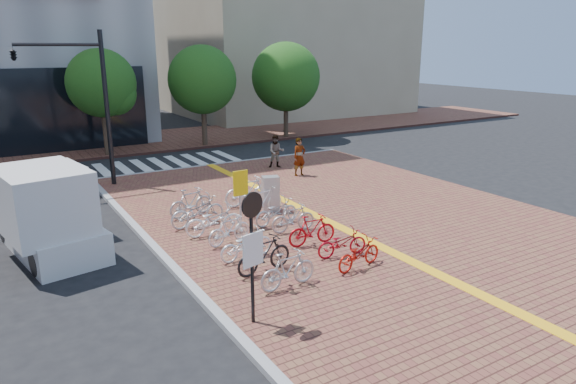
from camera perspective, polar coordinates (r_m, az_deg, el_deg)
ground at (r=16.36m, az=1.30°, el=-6.20°), size 120.00×120.00×0.00m
sidewalk at (r=14.90m, az=22.08°, el=-9.40°), size 14.00×34.00×0.15m
tactile_strip at (r=14.13m, az=19.62°, el=-10.18°), size 0.40×34.00×0.01m
kerb_west at (r=10.70m, az=-2.61°, el=-18.64°), size 0.25×34.00×0.15m
kerb_north at (r=27.85m, az=-6.78°, el=3.14°), size 14.00×0.25×0.15m
far_sidewalk at (r=35.28m, az=-17.41°, el=5.20°), size 70.00×8.00×0.15m
building_beige at (r=51.95m, az=-0.95°, el=18.96°), size 20.00×18.00×18.00m
crosswalk at (r=28.81m, az=-12.97°, el=3.12°), size 7.50×4.00×0.01m
street_trees at (r=33.06m, az=-7.75°, el=12.14°), size 16.20×4.60×6.35m
bike_0 at (r=13.24m, az=0.00°, el=-8.64°), size 1.68×0.56×0.99m
bike_1 at (r=14.10m, az=-2.67°, el=-6.95°), size 1.80×0.71×1.05m
bike_2 at (r=15.04m, az=-4.67°, el=-5.83°), size 1.73×0.69×0.89m
bike_3 at (r=16.18m, az=-6.55°, el=-4.17°), size 1.64×0.76×0.95m
bike_4 at (r=17.00m, az=-8.23°, el=-3.13°), size 1.98×0.82×1.02m
bike_5 at (r=17.96m, az=-10.03°, el=-2.11°), size 2.08×0.93×1.06m
bike_6 at (r=19.01m, az=-10.77°, el=-1.14°), size 1.82×0.85×1.06m
bike_7 at (r=14.52m, az=7.87°, el=-6.79°), size 1.72×0.86×0.87m
bike_8 at (r=15.27m, az=6.02°, el=-5.64°), size 1.65×0.77×0.84m
bike_9 at (r=16.02m, az=2.69°, el=-4.25°), size 1.67×0.60×0.98m
bike_10 at (r=17.14m, az=0.58°, el=-2.91°), size 1.62×0.58×0.96m
bike_11 at (r=17.87m, az=-1.32°, el=-2.18°), size 1.82×0.82×0.92m
bike_12 at (r=18.88m, az=-2.77°, el=-0.96°), size 1.85×0.84×1.07m
bike_13 at (r=19.98m, az=-4.43°, el=0.10°), size 1.98×0.64×1.17m
pedestrian_a at (r=24.62m, az=1.28°, el=3.93°), size 0.68×0.46×1.82m
pedestrian_b at (r=26.31m, az=-1.31°, el=4.53°), size 1.02×0.94×1.68m
utility_box at (r=19.26m, az=-1.95°, el=-0.20°), size 0.72×0.61×1.34m
yellow_sign at (r=17.41m, az=-5.31°, el=0.42°), size 0.54×0.12×1.99m
notice_sign at (r=11.11m, az=-3.98°, el=-5.58°), size 0.56×0.20×3.06m
traffic_light_pole at (r=23.62m, az=-23.47°, el=11.23°), size 3.59×1.38×6.69m
box_truck at (r=17.31m, az=-25.08°, el=-1.86°), size 2.89×5.12×2.80m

